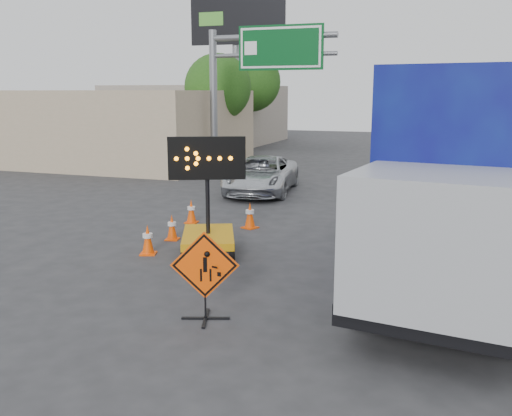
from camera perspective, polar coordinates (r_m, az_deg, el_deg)
The scene contains 15 objects.
ground at distance 9.92m, azimuth -11.92°, elevation -12.09°, with size 100.00×100.00×0.00m, color #2D2D30.
storefront_left_near at distance 33.57m, azimuth -14.70°, elevation 7.88°, with size 14.00×10.00×4.00m, color tan.
storefront_left_far at distance 46.22m, azimuth -5.86°, elevation 9.35°, with size 12.00×10.00×4.40m, color #A49A89.
highway_gantry at distance 27.31m, azimuth -0.26°, elevation 13.94°, with size 6.18×0.38×6.90m.
billboard at distance 36.23m, azimuth -1.88°, elevation 16.96°, with size 6.10×0.54×9.85m.
tree_left_near at distance 32.36m, azimuth -3.83°, elevation 11.93°, with size 3.71×3.71×6.03m.
tree_left_far at distance 40.17m, azimuth -0.52°, elevation 12.50°, with size 4.10×4.10×6.66m.
construction_sign at distance 9.98m, azimuth -5.14°, elevation -6.54°, with size 1.15×0.82×1.60m.
arrow_board at distance 13.93m, azimuth -4.81°, elevation -2.13°, with size 1.94×2.36×2.90m.
pickup_truck at distance 22.58m, azimuth 0.56°, elevation 3.34°, with size 2.36×5.12×1.42m, color silver.
box_truck at distance 12.59m, azimuth 20.83°, elevation 1.88°, with size 3.85×9.51×4.38m.
cone_a at distance 14.27m, azimuth -10.77°, elevation -3.11°, with size 0.48×0.48×0.75m.
cone_b at distance 15.56m, azimuth -8.40°, elevation -1.91°, with size 0.41×0.41×0.69m.
cone_c at distance 16.70m, azimuth -0.61°, elevation -0.72°, with size 0.52×0.52×0.77m.
cone_d at distance 17.48m, azimuth -6.49°, elevation -0.32°, with size 0.40×0.40×0.72m.
Camera 1 is at (4.88, -7.69, 3.94)m, focal length 40.00 mm.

